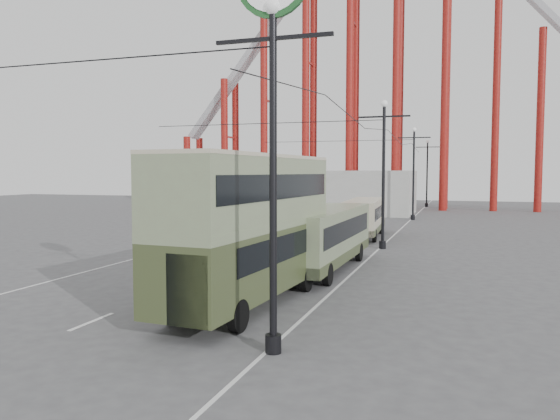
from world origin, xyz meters
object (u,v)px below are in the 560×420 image
(double_decker_bus, at_px, (250,221))
(single_decker_green, at_px, (324,236))
(pedestrian, at_px, (197,259))
(lamp_post_near, at_px, (273,56))
(single_decker_cream, at_px, (365,216))

(double_decker_bus, xyz_separation_m, single_decker_green, (0.86, 7.79, -1.36))
(double_decker_bus, relative_size, pedestrian, 5.87)
(pedestrian, bearing_deg, single_decker_green, -175.34)
(lamp_post_near, bearing_deg, pedestrian, 127.79)
(single_decker_green, height_order, single_decker_cream, single_decker_green)
(lamp_post_near, height_order, pedestrian, lamp_post_near)
(lamp_post_near, height_order, double_decker_bus, lamp_post_near)
(double_decker_bus, height_order, single_decker_cream, double_decker_bus)
(single_decker_cream, bearing_deg, single_decker_green, -91.44)
(single_decker_green, bearing_deg, pedestrian, -141.21)
(double_decker_bus, bearing_deg, pedestrian, 140.62)
(lamp_post_near, bearing_deg, double_decker_bus, 118.30)
(lamp_post_near, bearing_deg, single_decker_green, 97.71)
(double_decker_bus, xyz_separation_m, pedestrian, (-4.15, 3.90, -2.19))
(lamp_post_near, relative_size, double_decker_bus, 1.04)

